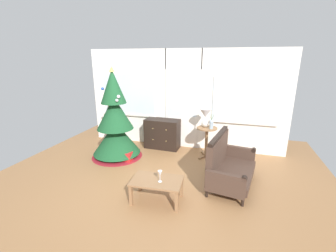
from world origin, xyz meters
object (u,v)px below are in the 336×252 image
(christmas_tree, at_px, (115,125))
(wine_glass, at_px, (160,174))
(flower_vase, at_px, (211,124))
(coffee_table, at_px, (157,183))
(gift_box, at_px, (127,157))
(dresser_cabinet, at_px, (162,134))
(table_lamp, at_px, (205,115))
(settee_sofa, at_px, (227,165))
(side_table, at_px, (207,136))

(christmas_tree, relative_size, wine_glass, 11.00)
(christmas_tree, xyz_separation_m, flower_vase, (2.19, 0.53, 0.06))
(coffee_table, height_order, wine_glass, wine_glass)
(coffee_table, relative_size, wine_glass, 4.46)
(gift_box, bearing_deg, christmas_tree, 150.80)
(dresser_cabinet, distance_m, table_lamp, 1.32)
(dresser_cabinet, height_order, flower_vase, flower_vase)
(christmas_tree, bearing_deg, flower_vase, 13.59)
(coffee_table, xyz_separation_m, gift_box, (-1.17, 1.25, -0.22))
(christmas_tree, height_order, dresser_cabinet, christmas_tree)
(settee_sofa, distance_m, table_lamp, 1.45)
(christmas_tree, distance_m, gift_box, 0.80)
(dresser_cabinet, distance_m, gift_box, 1.21)
(settee_sofa, height_order, wine_glass, settee_sofa)
(gift_box, bearing_deg, table_lamp, 26.70)
(dresser_cabinet, relative_size, table_lamp, 2.07)
(table_lamp, xyz_separation_m, gift_box, (-1.66, -0.84, -0.91))
(flower_vase, relative_size, coffee_table, 0.40)
(side_table, bearing_deg, settee_sofa, -64.38)
(coffee_table, height_order, gift_box, coffee_table)
(table_lamp, relative_size, wine_glass, 2.26)
(dresser_cabinet, bearing_deg, flower_vase, -13.65)
(christmas_tree, relative_size, table_lamp, 4.88)
(side_table, bearing_deg, table_lamp, 146.31)
(dresser_cabinet, height_order, side_table, dresser_cabinet)
(table_lamp, xyz_separation_m, coffee_table, (-0.49, -2.09, -0.70))
(flower_vase, height_order, wine_glass, flower_vase)
(gift_box, bearing_deg, settee_sofa, -8.10)
(coffee_table, bearing_deg, side_table, 74.90)
(dresser_cabinet, height_order, wine_glass, dresser_cabinet)
(side_table, distance_m, coffee_table, 2.13)
(settee_sofa, relative_size, coffee_table, 1.70)
(flower_vase, bearing_deg, gift_box, -158.01)
(table_lamp, bearing_deg, dresser_cabinet, 169.30)
(wine_glass, xyz_separation_m, gift_box, (-1.24, 1.29, -0.41))
(dresser_cabinet, height_order, gift_box, dresser_cabinet)
(dresser_cabinet, distance_m, coffee_table, 2.39)
(christmas_tree, bearing_deg, settee_sofa, -11.36)
(dresser_cabinet, distance_m, flower_vase, 1.41)
(settee_sofa, bearing_deg, side_table, 115.62)
(side_table, bearing_deg, wine_glass, -103.05)
(table_lamp, bearing_deg, coffee_table, -103.27)
(table_lamp, bearing_deg, side_table, -33.69)
(side_table, xyz_separation_m, wine_glass, (-0.48, -2.08, 0.00))
(dresser_cabinet, xyz_separation_m, table_lamp, (1.14, -0.21, 0.63))
(dresser_cabinet, height_order, coffee_table, dresser_cabinet)
(settee_sofa, xyz_separation_m, wine_glass, (-1.02, -0.97, 0.15))
(christmas_tree, distance_m, settee_sofa, 2.71)
(christmas_tree, height_order, gift_box, christmas_tree)
(settee_sofa, height_order, coffee_table, settee_sofa)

